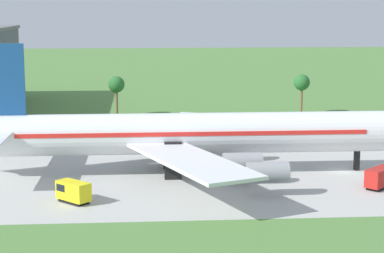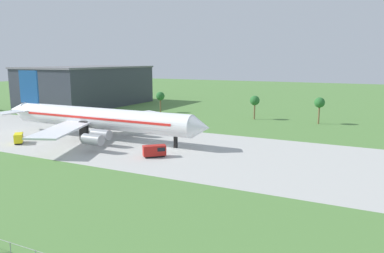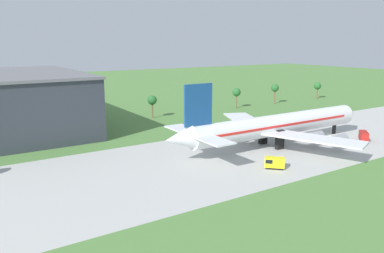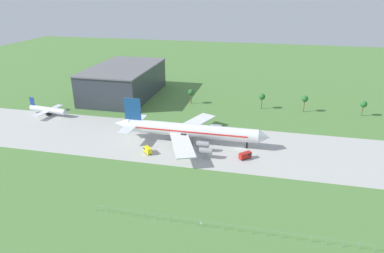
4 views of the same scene
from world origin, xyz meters
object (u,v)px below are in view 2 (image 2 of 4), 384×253
baggage_tug (19,138)px  terminal_building (88,86)px  jet_airliner (96,118)px  fuel_truck (155,151)px

baggage_tug → terminal_building: (-41.70, 74.20, 8.04)m
baggage_tug → terminal_building: size_ratio=0.08×
jet_airliner → baggage_tug: (-14.56, -14.16, -4.40)m
jet_airliner → fuel_truck: jet_airliner is taller
baggage_tug → fuel_truck: bearing=5.7°
jet_airliner → baggage_tug: 20.78m
fuel_truck → terminal_building: size_ratio=0.08×
jet_airliner → terminal_building: size_ratio=1.15×
jet_airliner → baggage_tug: bearing=-135.8°
baggage_tug → fuel_truck: size_ratio=0.89×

